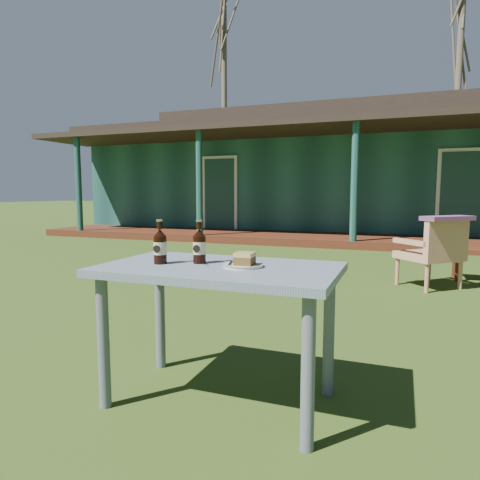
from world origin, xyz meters
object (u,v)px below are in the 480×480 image
at_px(plate, 243,265).
at_px(cola_bottle_near, 199,246).
at_px(armchair_left, 434,250).
at_px(side_table, 479,253).
at_px(cafe_table, 219,285).
at_px(cola_bottle_far, 160,246).
at_px(cake_slice, 245,258).

distance_m(plate, cola_bottle_near, 0.27).
relative_size(armchair_left, side_table, 1.33).
bearing_deg(cafe_table, cola_bottle_near, 165.87).
relative_size(cafe_table, side_table, 2.00).
distance_m(cola_bottle_near, armchair_left, 3.54).
bearing_deg(armchair_left, cafe_table, -110.39).
bearing_deg(cola_bottle_near, cafe_table, -14.13).
height_order(cola_bottle_near, side_table, cola_bottle_near).
relative_size(plate, armchair_left, 0.26).
relative_size(cafe_table, cola_bottle_near, 5.21).
bearing_deg(cafe_table, cola_bottle_far, -170.17).
bearing_deg(side_table, armchair_left, -130.04).
bearing_deg(side_table, cola_bottle_far, -117.52).
height_order(cafe_table, side_table, cafe_table).
bearing_deg(cola_bottle_far, cola_bottle_near, 24.93).
bearing_deg(cake_slice, armchair_left, 71.81).
height_order(cake_slice, side_table, cake_slice).
xyz_separation_m(cola_bottle_near, cola_bottle_far, (-0.18, -0.09, 0.00)).
relative_size(cola_bottle_near, armchair_left, 0.29).
xyz_separation_m(cafe_table, cola_bottle_near, (-0.13, 0.03, 0.19)).
distance_m(plate, armchair_left, 3.47).
xyz_separation_m(plate, armchair_left, (1.10, 3.28, -0.29)).
relative_size(cafe_table, armchair_left, 1.51).
height_order(cola_bottle_near, cola_bottle_far, cola_bottle_far).
xyz_separation_m(cola_bottle_near, side_table, (1.89, 3.90, -0.47)).
height_order(armchair_left, side_table, armchair_left).
bearing_deg(side_table, cola_bottle_near, -115.87).
xyz_separation_m(armchair_left, side_table, (0.54, 0.65, -0.10)).
height_order(cake_slice, cola_bottle_far, cola_bottle_far).
bearing_deg(cola_bottle_near, side_table, 64.13).
distance_m(cake_slice, side_table, 4.29).
relative_size(cola_bottle_near, side_table, 0.38).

